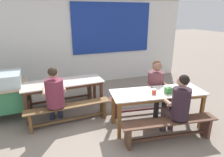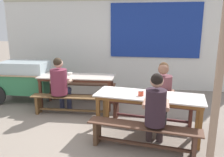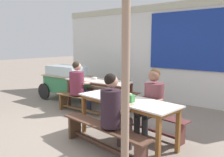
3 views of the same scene
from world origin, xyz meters
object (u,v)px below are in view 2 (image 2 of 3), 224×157
at_px(dining_table_near, 149,99).
at_px(bench_near_front, 143,134).
at_px(tissue_box, 158,94).
at_px(condiment_jar, 141,93).
at_px(wooden_support_post, 216,100).
at_px(bench_near_back, 152,110).
at_px(dining_table_far, 77,79).
at_px(bench_far_front, 71,102).
at_px(soup_bowl, 70,74).
at_px(bench_far_back, 83,89).
at_px(food_cart, 25,78).
at_px(person_right_near_table, 162,91).
at_px(person_near_front, 156,108).
at_px(person_left_back_turned, 60,82).

relative_size(dining_table_near, bench_near_front, 1.08).
bearing_deg(tissue_box, condiment_jar, 168.94).
relative_size(bench_near_front, wooden_support_post, 0.81).
distance_m(bench_near_back, bench_near_front, 1.08).
relative_size(dining_table_far, wooden_support_post, 0.82).
relative_size(bench_far_front, soup_bowl, 14.14).
relative_size(bench_far_back, tissue_box, 12.16).
bearing_deg(dining_table_near, wooden_support_post, -56.02).
bearing_deg(condiment_jar, food_cart, 154.12).
distance_m(food_cart, person_right_near_table, 3.54).
distance_m(bench_near_back, food_cart, 3.36).
height_order(bench_near_back, tissue_box, tissue_box).
bearing_deg(bench_near_front, bench_far_back, 125.83).
relative_size(bench_near_back, person_near_front, 1.38).
bearing_deg(person_left_back_turned, wooden_support_post, -34.68).
distance_m(bench_far_front, person_left_back_turned, 0.50).
distance_m(person_left_back_turned, tissue_box, 2.25).
xyz_separation_m(bench_far_back, bench_near_front, (1.66, -2.29, 0.00)).
relative_size(bench_far_front, tissue_box, 12.30).
bearing_deg(dining_table_far, soup_bowl, 158.04).
xyz_separation_m(person_left_back_turned, tissue_box, (2.08, -0.85, 0.11)).
distance_m(person_right_near_table, soup_bowl, 2.32).
xyz_separation_m(bench_far_front, food_cart, (-1.48, 0.72, 0.33)).
xyz_separation_m(tissue_box, condiment_jar, (-0.29, 0.06, -0.01)).
height_order(dining_table_near, food_cart, food_cart).
bearing_deg(soup_bowl, dining_table_far, -21.96).
bearing_deg(soup_bowl, bench_near_back, -21.14).
relative_size(dining_table_near, bench_far_back, 1.10).
height_order(person_near_front, soup_bowl, person_near_front).
distance_m(bench_far_back, wooden_support_post, 3.92).
relative_size(dining_table_near, tissue_box, 13.42).
relative_size(dining_table_far, person_near_front, 1.43).
xyz_separation_m(dining_table_far, bench_near_back, (1.78, -0.68, -0.40)).
distance_m(bench_near_front, condiment_jar, 0.71).
bearing_deg(food_cart, wooden_support_post, -32.89).
distance_m(bench_far_back, food_cart, 1.51).
xyz_separation_m(person_right_near_table, wooden_support_post, (0.52, -1.59, 0.40)).
xyz_separation_m(bench_near_front, soup_bowl, (-1.83, 1.83, 0.51)).
distance_m(dining_table_far, bench_near_front, 2.43).
relative_size(condiment_jar, soup_bowl, 0.79).
height_order(condiment_jar, wooden_support_post, wooden_support_post).
relative_size(dining_table_near, bench_near_back, 1.10).
xyz_separation_m(bench_far_front, person_near_front, (1.78, -1.17, 0.43)).
distance_m(dining_table_far, person_near_front, 2.49).
xyz_separation_m(person_right_near_table, tissue_box, (-0.10, -0.58, 0.12)).
relative_size(dining_table_far, person_right_near_table, 1.44).
distance_m(bench_near_front, person_right_near_table, 1.12).
height_order(bench_far_front, tissue_box, tissue_box).
bearing_deg(bench_far_back, bench_near_front, -54.17).
height_order(bench_far_front, bench_near_front, same).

